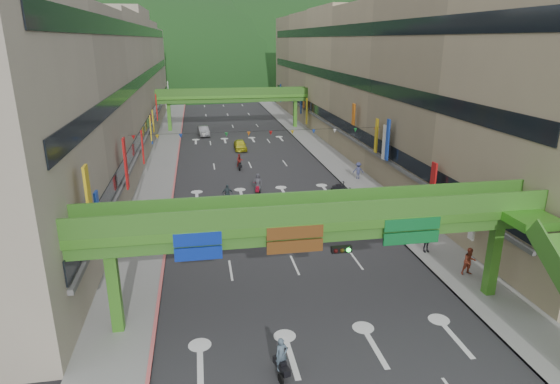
% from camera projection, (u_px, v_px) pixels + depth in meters
% --- Properties ---
extents(ground, '(320.00, 320.00, 0.00)m').
position_uv_depth(ground, '(347.00, 383.00, 21.66)').
color(ground, black).
rests_on(ground, ground).
extents(road_slab, '(18.00, 140.00, 0.02)m').
position_uv_depth(road_slab, '(242.00, 148.00, 68.45)').
color(road_slab, '#28282B').
rests_on(road_slab, ground).
extents(sidewalk_left, '(4.00, 140.00, 0.15)m').
position_uv_depth(sidewalk_left, '(165.00, 150.00, 66.63)').
color(sidewalk_left, gray).
rests_on(sidewalk_left, ground).
extents(sidewalk_right, '(4.00, 140.00, 0.15)m').
position_uv_depth(sidewalk_right, '(315.00, 144.00, 70.24)').
color(sidewalk_right, gray).
rests_on(sidewalk_right, ground).
extents(curb_left, '(0.20, 140.00, 0.18)m').
position_uv_depth(curb_left, '(179.00, 150.00, 66.93)').
color(curb_left, '#CC5959').
rests_on(curb_left, ground).
extents(curb_right, '(0.20, 140.00, 0.18)m').
position_uv_depth(curb_right, '(303.00, 145.00, 69.93)').
color(curb_right, gray).
rests_on(curb_right, ground).
extents(building_row_left, '(12.80, 95.00, 19.00)m').
position_uv_depth(building_row_left, '(99.00, 84.00, 62.40)').
color(building_row_left, '#9E937F').
rests_on(building_row_left, ground).
extents(building_row_right, '(12.80, 95.00, 19.00)m').
position_uv_depth(building_row_right, '(369.00, 80.00, 68.62)').
color(building_row_right, gray).
rests_on(building_row_right, ground).
extents(overpass_near, '(28.00, 12.27, 7.10)m').
position_uv_depth(overpass_near, '(337.00, 233.00, 25.23)').
color(overpass_near, '#4C9E2D').
rests_on(overpass_near, ground).
extents(overpass_far, '(28.00, 2.20, 7.10)m').
position_uv_depth(overpass_far, '(233.00, 98.00, 80.81)').
color(overpass_far, '#4C9E2D').
rests_on(overpass_far, ground).
extents(hill_left, '(168.00, 140.00, 112.00)m').
position_uv_depth(hill_left, '(171.00, 83.00, 168.95)').
color(hill_left, '#1C4419').
rests_on(hill_left, ground).
extents(hill_right, '(208.00, 176.00, 128.00)m').
position_uv_depth(hill_right, '(272.00, 77.00, 194.24)').
color(hill_right, '#1C4419').
rests_on(hill_right, ground).
extents(bunting_string, '(26.00, 0.36, 0.47)m').
position_uv_depth(bunting_string, '(260.00, 133.00, 47.88)').
color(bunting_string, black).
rests_on(bunting_string, ground).
extents(scooter_rider_near, '(0.75, 1.57, 2.01)m').
position_uv_depth(scooter_rider_near, '(282.00, 359.00, 21.83)').
color(scooter_rider_near, black).
rests_on(scooter_rider_near, ground).
extents(scooter_rider_mid, '(0.83, 1.60, 1.93)m').
position_uv_depth(scooter_rider_mid, '(240.00, 162.00, 56.67)').
color(scooter_rider_mid, black).
rests_on(scooter_rider_mid, ground).
extents(scooter_rider_left, '(1.11, 1.60, 2.19)m').
position_uv_depth(scooter_rider_left, '(227.00, 195.00, 44.12)').
color(scooter_rider_left, '#95959C').
rests_on(scooter_rider_left, ground).
extents(scooter_rider_far, '(1.00, 1.58, 2.16)m').
position_uv_depth(scooter_rider_far, '(258.00, 183.00, 47.78)').
color(scooter_rider_far, maroon).
rests_on(scooter_rider_far, ground).
extents(parked_scooter_row, '(1.60, 7.15, 1.08)m').
position_uv_depth(parked_scooter_row, '(348.00, 197.00, 45.37)').
color(parked_scooter_row, black).
rests_on(parked_scooter_row, ground).
extents(car_silver, '(2.10, 4.81, 1.54)m').
position_uv_depth(car_silver, '(204.00, 131.00, 76.68)').
color(car_silver, gray).
rests_on(car_silver, ground).
extents(car_yellow, '(1.72, 4.24, 1.44)m').
position_uv_depth(car_yellow, '(240.00, 145.00, 66.86)').
color(car_yellow, yellow).
rests_on(car_yellow, ground).
extents(pedestrian_red, '(0.92, 0.72, 1.90)m').
position_uv_depth(pedestrian_red, '(469.00, 263.00, 31.09)').
color(pedestrian_red, '#AE442C').
rests_on(pedestrian_red, ground).
extents(pedestrian_dark, '(1.04, 0.47, 1.75)m').
position_uv_depth(pedestrian_dark, '(426.00, 242.00, 34.48)').
color(pedestrian_dark, black).
rests_on(pedestrian_dark, ground).
extents(pedestrian_blue, '(1.00, 0.78, 1.88)m').
position_uv_depth(pedestrian_blue, '(358.00, 172.00, 52.60)').
color(pedestrian_blue, navy).
rests_on(pedestrian_blue, ground).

